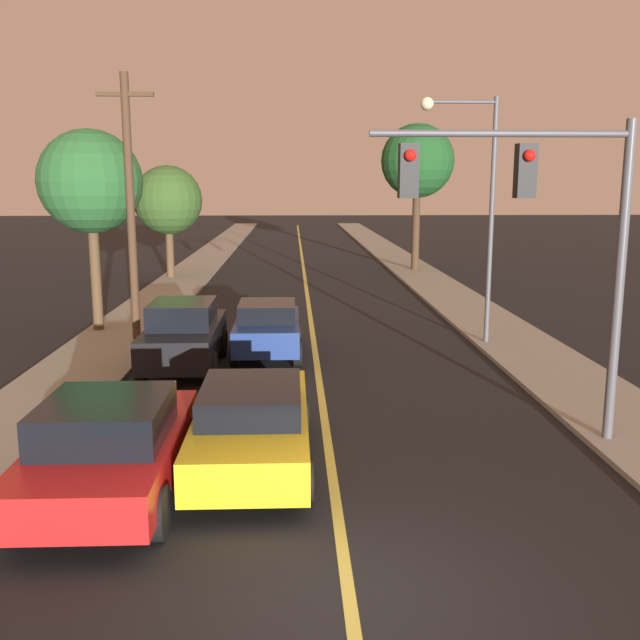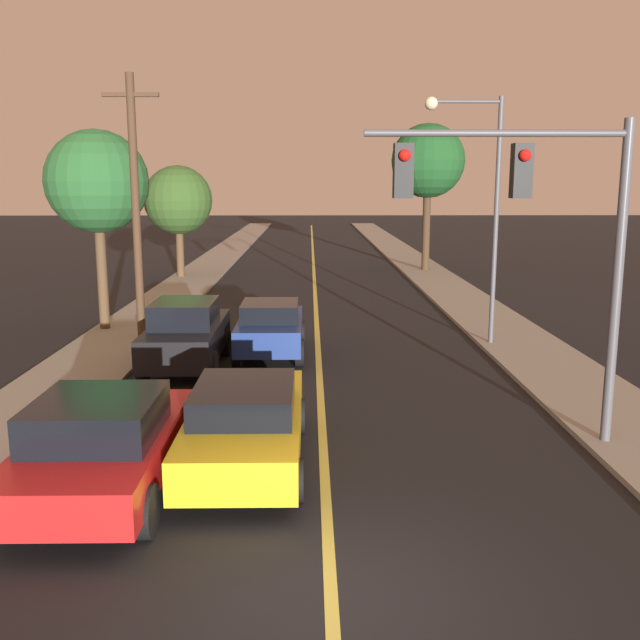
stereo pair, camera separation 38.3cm
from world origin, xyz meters
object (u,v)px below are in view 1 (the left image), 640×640
(car_outer_lane_second, at_px, (184,335))
(tree_right_near, at_px, (417,162))
(car_near_lane_front, at_px, (252,422))
(streetlamp_right, at_px, (474,186))
(utility_pole_left, at_px, (130,204))
(tree_left_near, at_px, (90,183))
(car_near_lane_second, at_px, (268,328))
(car_outer_lane_front, at_px, (109,446))
(tree_left_far, at_px, (168,201))
(traffic_signal_mast, at_px, (539,215))

(car_outer_lane_second, relative_size, tree_right_near, 0.57)
(car_near_lane_front, bearing_deg, car_outer_lane_second, 108.02)
(streetlamp_right, bearing_deg, utility_pole_left, 175.15)
(utility_pole_left, distance_m, tree_left_near, 2.12)
(car_near_lane_second, xyz_separation_m, car_outer_lane_front, (-2.05, -8.90, 0.02))
(car_outer_lane_front, relative_size, utility_pole_left, 0.59)
(tree_left_far, bearing_deg, utility_pole_left, -84.56)
(streetlamp_right, distance_m, tree_right_near, 17.93)
(car_outer_lane_front, height_order, car_outer_lane_second, car_outer_lane_second)
(tree_left_far, bearing_deg, car_outer_lane_front, -82.57)
(utility_pole_left, height_order, tree_left_near, utility_pole_left)
(tree_left_far, xyz_separation_m, tree_right_near, (12.60, 2.64, 1.94))
(tree_left_near, bearing_deg, streetlamp_right, -11.13)
(utility_pole_left, bearing_deg, tree_left_near, 137.01)
(car_outer_lane_second, bearing_deg, utility_pole_left, 120.32)
(car_outer_lane_front, bearing_deg, car_near_lane_front, 30.14)
(car_near_lane_second, xyz_separation_m, tree_left_far, (-5.33, 16.22, 3.05))
(tree_left_far, relative_size, tree_right_near, 0.71)
(streetlamp_right, bearing_deg, car_near_lane_front, -123.52)
(traffic_signal_mast, distance_m, utility_pole_left, 12.52)
(car_outer_lane_second, distance_m, traffic_signal_mast, 9.48)
(car_outer_lane_second, xyz_separation_m, tree_left_near, (-3.39, 4.64, 3.78))
(car_near_lane_front, xyz_separation_m, car_outer_lane_second, (-2.05, 6.31, 0.15))
(tree_left_near, distance_m, tree_left_far, 13.00)
(streetlamp_right, bearing_deg, car_outer_lane_front, -128.29)
(tree_left_near, relative_size, tree_right_near, 0.81)
(traffic_signal_mast, distance_m, tree_left_near, 14.56)
(car_near_lane_second, relative_size, car_outer_lane_front, 0.89)
(car_near_lane_second, height_order, tree_right_near, tree_right_near)
(car_outer_lane_front, bearing_deg, utility_pole_left, 100.04)
(car_outer_lane_front, distance_m, tree_right_near, 29.70)
(car_near_lane_second, bearing_deg, traffic_signal_mast, -55.06)
(car_near_lane_front, bearing_deg, utility_pole_left, 112.47)
(streetlamp_right, bearing_deg, tree_left_far, 126.22)
(car_outer_lane_front, xyz_separation_m, tree_left_near, (-3.39, 12.15, 3.87))
(car_outer_lane_front, distance_m, streetlamp_right, 13.21)
(car_outer_lane_second, bearing_deg, traffic_signal_mast, -38.89)
(traffic_signal_mast, relative_size, tree_left_near, 0.91)
(car_near_lane_second, distance_m, streetlamp_right, 7.00)
(car_outer_lane_second, height_order, tree_right_near, tree_right_near)
(car_outer_lane_front, height_order, traffic_signal_mast, traffic_signal_mast)
(car_outer_lane_second, height_order, traffic_signal_mast, traffic_signal_mast)
(utility_pole_left, bearing_deg, car_outer_lane_second, -59.68)
(car_near_lane_second, height_order, streetlamp_right, streetlamp_right)
(car_near_lane_front, xyz_separation_m, traffic_signal_mast, (4.89, 0.71, 3.38))
(traffic_signal_mast, distance_m, tree_right_near, 26.02)
(utility_pole_left, bearing_deg, car_outer_lane_front, -79.96)
(car_outer_lane_front, height_order, tree_left_far, tree_left_far)
(traffic_signal_mast, xyz_separation_m, tree_left_near, (-10.33, 10.24, 0.56))
(car_near_lane_second, bearing_deg, tree_left_far, 108.18)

